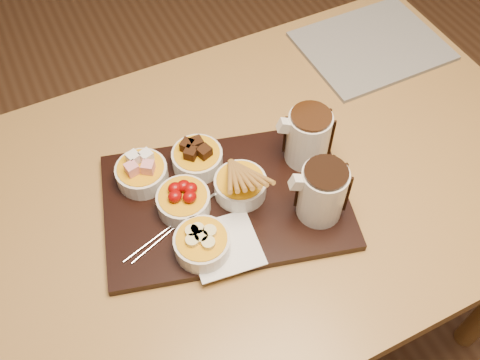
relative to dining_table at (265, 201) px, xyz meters
name	(u,v)px	position (x,y,z in m)	size (l,w,h in m)	color
ground	(257,316)	(0.00, 0.00, -0.65)	(5.00, 5.00, 0.00)	#55331D
dining_table	(265,201)	(0.00, 0.00, 0.00)	(1.20, 0.80, 0.75)	#A1783C
serving_board	(226,201)	(-0.10, -0.03, 0.11)	(0.46, 0.30, 0.02)	black
napkin	(225,245)	(-0.15, -0.12, 0.12)	(0.12, 0.12, 0.00)	white
bowl_marshmallows	(142,174)	(-0.23, 0.08, 0.14)	(0.10, 0.10, 0.04)	silver
bowl_cake	(197,159)	(-0.12, 0.07, 0.14)	(0.10, 0.10, 0.04)	silver
bowl_strawberries	(184,202)	(-0.18, -0.01, 0.14)	(0.10, 0.10, 0.04)	silver
bowl_biscotti	(240,186)	(-0.07, -0.03, 0.14)	(0.10, 0.10, 0.04)	silver
bowl_bananas	(202,244)	(-0.19, -0.11, 0.14)	(0.10, 0.10, 0.04)	silver
pitcher_dark_chocolate	(322,193)	(0.04, -0.13, 0.17)	(0.08, 0.08, 0.12)	silver
pitcher_milk_chocolate	(308,138)	(0.08, -0.01, 0.17)	(0.08, 0.08, 0.12)	silver
fondue_skewers	(181,219)	(-0.20, -0.04, 0.12)	(0.26, 0.03, 0.01)	silver
newspaper	(372,46)	(0.41, 0.23, 0.10)	(0.33, 0.26, 0.01)	beige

